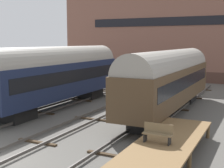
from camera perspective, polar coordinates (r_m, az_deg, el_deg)
The scene contains 5 objects.
train_car_brown at distance 25.11m, azimuth 10.51°, elevation 1.18°, with size 2.92×16.61×5.05m.
train_car_navy at distance 27.37m, azimuth -9.64°, elevation 2.02°, with size 2.96×16.20×5.29m.
station_platform at distance 14.93m, azimuth 9.36°, elevation -11.19°, with size 2.74×10.48×0.96m.
bench at distance 15.00m, azimuth 8.36°, elevation -8.79°, with size 1.40×0.40×0.91m.
warehouse_building at distance 51.61m, azimuth 12.88°, elevation 9.87°, with size 35.85×12.49×15.54m.
Camera 1 is at (11.29, -10.44, 5.70)m, focal length 50.00 mm.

